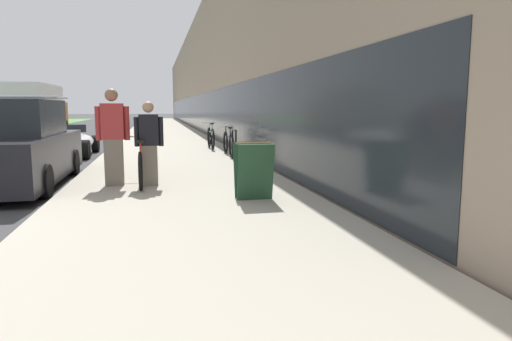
{
  "coord_description": "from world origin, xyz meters",
  "views": [
    {
      "loc": [
        4.73,
        -5.99,
        1.58
      ],
      "look_at": [
        8.58,
        11.6,
        -0.92
      ],
      "focal_mm": 32.0,
      "sensor_mm": 36.0,
      "label": 1
    }
  ],
  "objects_px": {
    "cruiser_bike_nearest": "(228,143)",
    "moving_truck": "(35,111)",
    "vintage_roadster_curbside": "(66,143)",
    "cruiser_bike_middle": "(211,138)",
    "parked_sedan_curbside": "(18,148)",
    "person_bystander": "(113,137)",
    "bike_rack_hoop": "(234,141)",
    "person_rider": "(149,144)",
    "tandem_bicycle": "(142,164)",
    "sandwich_board_sign": "(253,170)"
  },
  "relations": [
    {
      "from": "bike_rack_hoop",
      "to": "sandwich_board_sign",
      "type": "xyz_separation_m",
      "value": [
        -0.59,
        -5.32,
        -0.06
      ]
    },
    {
      "from": "cruiser_bike_nearest",
      "to": "person_rider",
      "type": "bearing_deg",
      "value": -114.14
    },
    {
      "from": "person_bystander",
      "to": "bike_rack_hoop",
      "type": "height_order",
      "value": "person_bystander"
    },
    {
      "from": "cruiser_bike_nearest",
      "to": "moving_truck",
      "type": "bearing_deg",
      "value": 123.31
    },
    {
      "from": "bike_rack_hoop",
      "to": "moving_truck",
      "type": "relative_size",
      "value": 0.12
    },
    {
      "from": "tandem_bicycle",
      "to": "parked_sedan_curbside",
      "type": "xyz_separation_m",
      "value": [
        -2.41,
        0.98,
        0.26
      ]
    },
    {
      "from": "cruiser_bike_nearest",
      "to": "bike_rack_hoop",
      "type": "bearing_deg",
      "value": -92.17
    },
    {
      "from": "moving_truck",
      "to": "parked_sedan_curbside",
      "type": "bearing_deg",
      "value": -77.76
    },
    {
      "from": "parked_sedan_curbside",
      "to": "vintage_roadster_curbside",
      "type": "relative_size",
      "value": 1.18
    },
    {
      "from": "cruiser_bike_middle",
      "to": "person_bystander",
      "type": "bearing_deg",
      "value": -110.12
    },
    {
      "from": "bike_rack_hoop",
      "to": "vintage_roadster_curbside",
      "type": "bearing_deg",
      "value": 144.61
    },
    {
      "from": "tandem_bicycle",
      "to": "bike_rack_hoop",
      "type": "height_order",
      "value": "tandem_bicycle"
    },
    {
      "from": "person_rider",
      "to": "sandwich_board_sign",
      "type": "bearing_deg",
      "value": -45.31
    },
    {
      "from": "person_rider",
      "to": "person_bystander",
      "type": "bearing_deg",
      "value": 168.05
    },
    {
      "from": "cruiser_bike_nearest",
      "to": "moving_truck",
      "type": "xyz_separation_m",
      "value": [
        -8.41,
        12.8,
        0.88
      ]
    },
    {
      "from": "moving_truck",
      "to": "person_rider",
      "type": "bearing_deg",
      "value": -70.96
    },
    {
      "from": "person_bystander",
      "to": "cruiser_bike_nearest",
      "type": "bearing_deg",
      "value": 59.37
    },
    {
      "from": "tandem_bicycle",
      "to": "vintage_roadster_curbside",
      "type": "relative_size",
      "value": 0.57
    },
    {
      "from": "bike_rack_hoop",
      "to": "moving_truck",
      "type": "bearing_deg",
      "value": 120.58
    },
    {
      "from": "person_rider",
      "to": "cruiser_bike_middle",
      "type": "relative_size",
      "value": 0.86
    },
    {
      "from": "moving_truck",
      "to": "cruiser_bike_middle",
      "type": "bearing_deg",
      "value": -52.12
    },
    {
      "from": "parked_sedan_curbside",
      "to": "moving_truck",
      "type": "xyz_separation_m",
      "value": [
        -3.59,
        16.56,
        0.62
      ]
    },
    {
      "from": "vintage_roadster_curbside",
      "to": "moving_truck",
      "type": "height_order",
      "value": "moving_truck"
    },
    {
      "from": "sandwich_board_sign",
      "to": "bike_rack_hoop",
      "type": "bearing_deg",
      "value": 83.62
    },
    {
      "from": "vintage_roadster_curbside",
      "to": "tandem_bicycle",
      "type": "bearing_deg",
      "value": -69.44
    },
    {
      "from": "tandem_bicycle",
      "to": "sandwich_board_sign",
      "type": "bearing_deg",
      "value": -47.35
    },
    {
      "from": "bike_rack_hoop",
      "to": "cruiser_bike_nearest",
      "type": "bearing_deg",
      "value": 87.83
    },
    {
      "from": "tandem_bicycle",
      "to": "cruiser_bike_middle",
      "type": "relative_size",
      "value": 1.3
    },
    {
      "from": "person_rider",
      "to": "vintage_roadster_curbside",
      "type": "relative_size",
      "value": 0.38
    },
    {
      "from": "parked_sedan_curbside",
      "to": "vintage_roadster_curbside",
      "type": "xyz_separation_m",
      "value": [
        -0.19,
        5.94,
        -0.34
      ]
    },
    {
      "from": "cruiser_bike_nearest",
      "to": "sandwich_board_sign",
      "type": "xyz_separation_m",
      "value": [
        -0.65,
        -6.66,
        0.08
      ]
    },
    {
      "from": "tandem_bicycle",
      "to": "cruiser_bike_nearest",
      "type": "height_order",
      "value": "cruiser_bike_nearest"
    },
    {
      "from": "person_bystander",
      "to": "vintage_roadster_curbside",
      "type": "bearing_deg",
      "value": 106.58
    },
    {
      "from": "vintage_roadster_curbside",
      "to": "cruiser_bike_middle",
      "type": "bearing_deg",
      "value": 1.74
    },
    {
      "from": "tandem_bicycle",
      "to": "cruiser_bike_nearest",
      "type": "xyz_separation_m",
      "value": [
        2.41,
        4.75,
        0.0
      ]
    },
    {
      "from": "cruiser_bike_nearest",
      "to": "moving_truck",
      "type": "height_order",
      "value": "moving_truck"
    },
    {
      "from": "cruiser_bike_nearest",
      "to": "parked_sedan_curbside",
      "type": "bearing_deg",
      "value": -141.99
    },
    {
      "from": "bike_rack_hoop",
      "to": "cruiser_bike_nearest",
      "type": "height_order",
      "value": "cruiser_bike_nearest"
    },
    {
      "from": "cruiser_bike_middle",
      "to": "moving_truck",
      "type": "distance_m",
      "value": 13.31
    },
    {
      "from": "moving_truck",
      "to": "person_bystander",
      "type": "bearing_deg",
      "value": -72.71
    },
    {
      "from": "parked_sedan_curbside",
      "to": "moving_truck",
      "type": "bearing_deg",
      "value": 102.24
    },
    {
      "from": "person_bystander",
      "to": "cruiser_bike_nearest",
      "type": "relative_size",
      "value": 0.97
    },
    {
      "from": "tandem_bicycle",
      "to": "parked_sedan_curbside",
      "type": "bearing_deg",
      "value": 157.76
    },
    {
      "from": "person_bystander",
      "to": "cruiser_bike_nearest",
      "type": "height_order",
      "value": "person_bystander"
    },
    {
      "from": "tandem_bicycle",
      "to": "vintage_roadster_curbside",
      "type": "height_order",
      "value": "same"
    },
    {
      "from": "tandem_bicycle",
      "to": "vintage_roadster_curbside",
      "type": "distance_m",
      "value": 7.39
    },
    {
      "from": "vintage_roadster_curbside",
      "to": "moving_truck",
      "type": "distance_m",
      "value": 11.2
    },
    {
      "from": "cruiser_bike_middle",
      "to": "parked_sedan_curbside",
      "type": "xyz_separation_m",
      "value": [
        -4.56,
        -6.08,
        0.24
      ]
    },
    {
      "from": "bike_rack_hoop",
      "to": "vintage_roadster_curbside",
      "type": "xyz_separation_m",
      "value": [
        -4.95,
        3.52,
        -0.22
      ]
    },
    {
      "from": "person_bystander",
      "to": "cruiser_bike_middle",
      "type": "height_order",
      "value": "person_bystander"
    }
  ]
}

